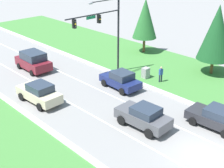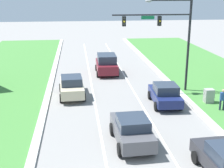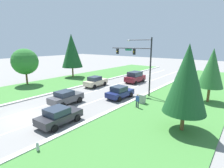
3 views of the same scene
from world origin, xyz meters
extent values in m
plane|color=gray|center=(0.00, 0.00, 0.00)|extent=(160.00, 160.00, 0.00)
cube|color=beige|center=(5.65, 0.00, 0.07)|extent=(0.50, 90.00, 0.15)
cube|color=beige|center=(-5.65, 0.00, 0.07)|extent=(0.50, 90.00, 0.15)
cube|color=#427F38|center=(10.90, 0.00, 0.04)|extent=(10.00, 90.00, 0.08)
cube|color=white|center=(-1.80, 0.00, 0.00)|extent=(0.14, 81.00, 0.01)
cube|color=white|center=(1.80, 0.00, 0.00)|extent=(0.14, 81.00, 0.01)
cylinder|color=black|center=(6.38, 14.31, 4.05)|extent=(0.20, 0.20, 8.11)
cylinder|color=black|center=(3.10, 14.31, 6.65)|extent=(6.56, 0.12, 0.12)
cube|color=#147042|center=(2.78, 14.31, 6.43)|extent=(1.10, 0.04, 0.28)
cylinder|color=black|center=(4.58, 14.31, 7.78)|extent=(3.61, 0.09, 0.09)
ellipsoid|color=gray|center=(2.78, 14.31, 7.73)|extent=(0.56, 0.28, 0.20)
cube|color=black|center=(3.76, 14.31, 6.15)|extent=(0.28, 0.32, 0.80)
sphere|color=#2D2D2D|center=(3.76, 14.14, 6.38)|extent=(0.16, 0.16, 0.16)
sphere|color=yellow|center=(3.76, 14.14, 6.15)|extent=(0.16, 0.16, 0.16)
sphere|color=#2D2D2D|center=(3.76, 14.14, 5.92)|extent=(0.16, 0.16, 0.16)
cube|color=black|center=(0.81, 14.31, 6.15)|extent=(0.28, 0.32, 0.80)
sphere|color=#2D2D2D|center=(0.81, 14.14, 6.38)|extent=(0.16, 0.16, 0.16)
sphere|color=yellow|center=(0.81, 14.14, 6.15)|extent=(0.16, 0.16, 0.16)
sphere|color=#2D2D2D|center=(0.81, 14.14, 5.92)|extent=(0.16, 0.16, 0.16)
cube|color=maroon|center=(0.03, 21.07, 0.78)|extent=(2.17, 4.58, 0.92)
cube|color=#283342|center=(0.03, 20.95, 1.66)|extent=(1.93, 2.76, 0.84)
cylinder|color=black|center=(1.08, 22.46, 0.32)|extent=(0.25, 0.64, 0.64)
cylinder|color=black|center=(-0.97, 22.49, 0.32)|extent=(0.25, 0.64, 0.64)
cylinder|color=black|center=(1.04, 19.64, 0.32)|extent=(0.25, 0.64, 0.64)
cylinder|color=black|center=(-1.02, 19.68, 0.32)|extent=(0.25, 0.64, 0.64)
cube|color=navy|center=(3.59, 11.18, 0.68)|extent=(2.07, 4.25, 0.68)
cube|color=#283342|center=(3.58, 10.93, 1.36)|extent=(1.77, 1.95, 0.68)
cylinder|color=black|center=(4.57, 12.43, 0.35)|extent=(0.27, 0.70, 0.69)
cylinder|color=black|center=(2.74, 12.51, 0.35)|extent=(0.27, 0.70, 0.69)
cylinder|color=black|center=(4.45, 9.85, 0.35)|extent=(0.27, 0.70, 0.69)
cylinder|color=black|center=(2.61, 9.94, 0.35)|extent=(0.27, 0.70, 0.69)
cube|color=#4C4C51|center=(-0.12, 5.06, 0.77)|extent=(2.06, 4.34, 0.78)
cube|color=#283342|center=(-0.11, 4.81, 1.44)|extent=(1.77, 1.99, 0.57)
cylinder|color=black|center=(0.74, 6.42, 0.38)|extent=(0.27, 0.77, 0.76)
cylinder|color=black|center=(-1.09, 6.34, 0.38)|extent=(0.27, 0.77, 0.76)
cylinder|color=black|center=(0.86, 3.79, 0.38)|extent=(0.27, 0.77, 0.76)
cylinder|color=black|center=(-0.98, 3.71, 0.38)|extent=(0.27, 0.77, 0.76)
cube|color=beige|center=(-3.62, 13.98, 0.75)|extent=(2.08, 4.59, 0.79)
cube|color=#283342|center=(-3.61, 13.71, 1.46)|extent=(1.77, 2.11, 0.64)
cylinder|color=black|center=(-2.79, 15.42, 0.36)|extent=(0.28, 0.72, 0.71)
cylinder|color=black|center=(-4.60, 15.33, 0.36)|extent=(0.28, 0.72, 0.71)
cylinder|color=black|center=(-2.64, 12.64, 0.36)|extent=(0.28, 0.72, 0.71)
cylinder|color=black|center=(-4.45, 12.54, 0.36)|extent=(0.28, 0.72, 0.71)
cube|color=#28282D|center=(3.81, 1.30, 0.67)|extent=(2.16, 4.28, 0.68)
cube|color=#283342|center=(3.83, 1.05, 1.31)|extent=(1.84, 1.97, 0.60)
cylinder|color=black|center=(4.69, 2.65, 0.33)|extent=(0.28, 0.67, 0.66)
cylinder|color=black|center=(2.80, 2.55, 0.33)|extent=(0.28, 0.67, 0.66)
cylinder|color=black|center=(4.83, 0.06, 0.33)|extent=(0.28, 0.67, 0.66)
cylinder|color=black|center=(2.94, -0.04, 0.33)|extent=(0.28, 0.67, 0.66)
cube|color=#9E9E99|center=(7.11, 11.01, 0.58)|extent=(0.70, 0.60, 1.16)
cylinder|color=#232842|center=(7.27, 9.32, 0.42)|extent=(0.14, 0.14, 0.84)
cylinder|color=#232842|center=(7.53, 9.28, 0.42)|extent=(0.14, 0.14, 0.84)
cube|color=#2D4C99|center=(7.40, 9.30, 1.14)|extent=(0.41, 0.28, 0.60)
sphere|color=tan|center=(7.40, 9.30, 1.58)|extent=(0.22, 0.22, 0.22)
cylinder|color=#B7B7BC|center=(6.26, -2.24, 0.28)|extent=(0.20, 0.20, 0.55)
sphere|color=#B7B7BC|center=(6.26, -2.24, 0.61)|extent=(0.18, 0.18, 0.18)
cylinder|color=#B7B7BC|center=(6.14, -2.24, 0.30)|extent=(0.10, 0.09, 0.09)
cylinder|color=#B7B7BC|center=(6.38, -2.24, 0.30)|extent=(0.10, 0.09, 0.09)
cylinder|color=brown|center=(13.38, 16.72, 0.98)|extent=(0.32, 0.32, 1.96)
cone|color=#28662D|center=(13.38, 16.72, 4.37)|extent=(3.01, 3.01, 4.82)
cylinder|color=brown|center=(-14.40, 7.26, 1.24)|extent=(0.32, 0.32, 2.47)
sphere|color=#2D752D|center=(-14.40, 7.26, 4.18)|extent=(4.56, 4.56, 4.56)
cylinder|color=brown|center=(13.14, 7.00, 0.85)|extent=(0.32, 0.32, 1.70)
cone|color=#194C23|center=(13.14, 7.00, 4.51)|extent=(3.52, 3.52, 5.63)
cylinder|color=brown|center=(-13.56, 17.11, 1.13)|extent=(0.32, 0.32, 2.26)
cone|color=#194C23|center=(-13.56, 17.11, 5.81)|extent=(4.44, 4.44, 7.10)
camera|label=1|loc=(-15.81, -8.04, 12.67)|focal=50.00mm
camera|label=2|loc=(-3.14, -11.12, 8.59)|focal=50.00mm
camera|label=3|loc=(16.95, -7.47, 7.28)|focal=28.00mm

